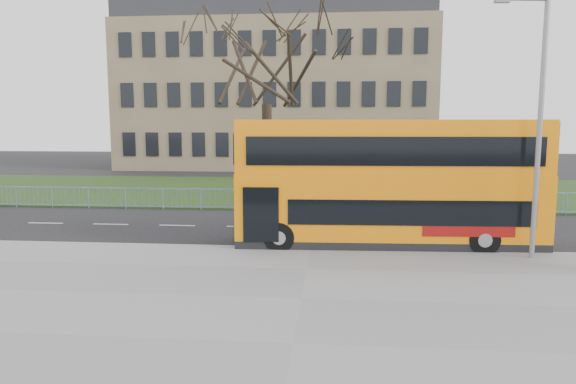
% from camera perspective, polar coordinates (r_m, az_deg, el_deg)
% --- Properties ---
extents(ground, '(120.00, 120.00, 0.00)m').
position_cam_1_polar(ground, '(19.46, 2.72, -5.48)').
color(ground, black).
rests_on(ground, ground).
extents(pavement, '(80.00, 10.50, 0.12)m').
position_cam_1_polar(pavement, '(12.96, 1.47, -11.98)').
color(pavement, slate).
rests_on(pavement, ground).
extents(kerb, '(80.00, 0.20, 0.14)m').
position_cam_1_polar(kerb, '(17.93, 2.52, -6.38)').
color(kerb, gray).
rests_on(kerb, ground).
extents(grass_verge, '(80.00, 15.40, 0.08)m').
position_cam_1_polar(grass_verge, '(33.53, 3.72, 0.12)').
color(grass_verge, '#1A3312').
rests_on(grass_verge, ground).
extents(guard_railing, '(40.00, 0.12, 1.10)m').
position_cam_1_polar(guard_railing, '(25.84, 3.32, -0.98)').
color(guard_railing, '#688AB9').
rests_on(guard_railing, ground).
extents(bare_tree, '(8.99, 8.99, 12.84)m').
position_cam_1_polar(bare_tree, '(29.25, -2.39, 11.72)').
color(bare_tree, black).
rests_on(bare_tree, grass_verge).
extents(civic_building, '(30.00, 15.00, 14.00)m').
position_cam_1_polar(civic_building, '(54.30, -1.06, 10.35)').
color(civic_building, '#7B684E').
rests_on(civic_building, ground).
extents(yellow_bus, '(10.76, 2.92, 4.47)m').
position_cam_1_polar(yellow_bus, '(18.63, 11.02, 1.30)').
color(yellow_bus, orange).
rests_on(yellow_bus, ground).
extents(street_lamp, '(1.70, 0.37, 8.06)m').
position_cam_1_polar(street_lamp, '(17.87, 25.93, 7.28)').
color(street_lamp, gray).
rests_on(street_lamp, pavement).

